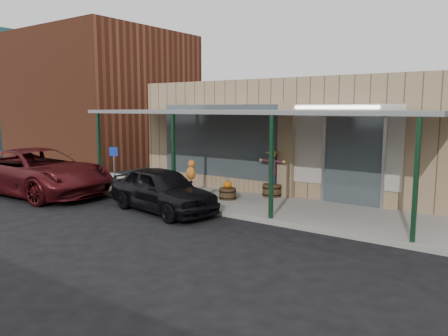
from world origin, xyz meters
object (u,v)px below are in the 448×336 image
Objects in this scene: parked_sedan at (162,189)px; barrel_pumpkin at (228,192)px; barrel_scarecrow at (272,180)px; car_maroon at (38,172)px; handicap_sign at (114,162)px.

barrel_pumpkin is at bearing -14.96° from parked_sedan.
barrel_scarecrow is 8.58m from car_maroon.
handicap_sign reaches higher than barrel_pumpkin.
handicap_sign is 0.26× the size of car_maroon.
handicap_sign is at bearing -165.78° from barrel_pumpkin.
handicap_sign is (-4.37, -1.11, 0.80)m from barrel_pumpkin.
barrel_pumpkin is 4.57m from handicap_sign.
car_maroon is at bearing 108.15° from parked_sedan.
barrel_scarecrow is 0.39× the size of parked_sedan.
barrel_scarecrow is 3.89m from parked_sedan.
barrel_pumpkin is 2.32m from parked_sedan.
parked_sedan is (-1.95, -3.37, -0.02)m from barrel_scarecrow.
barrel_scarecrow reaches higher than handicap_sign.
handicap_sign is (-5.32, -2.40, 0.47)m from barrel_scarecrow.
barrel_scarecrow is 0.27× the size of car_maroon.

